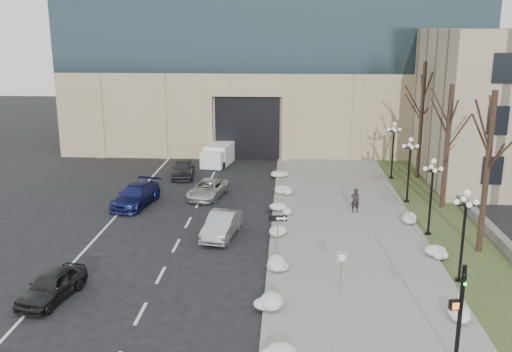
# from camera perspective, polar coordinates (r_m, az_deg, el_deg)

# --- Properties ---
(ground) EXTENTS (160.00, 160.00, 0.00)m
(ground) POSITION_cam_1_polar(r_m,az_deg,el_deg) (23.64, 3.31, -16.33)
(ground) COLOR black
(ground) RESTS_ON ground
(sidewalk) EXTENTS (9.00, 40.00, 0.12)m
(sidewalk) POSITION_cam_1_polar(r_m,az_deg,el_deg) (36.51, 8.90, -4.84)
(sidewalk) COLOR gray
(sidewalk) RESTS_ON ground
(curb) EXTENTS (0.30, 40.00, 0.14)m
(curb) POSITION_cam_1_polar(r_m,az_deg,el_deg) (36.34, 1.80, -4.74)
(curb) COLOR gray
(curb) RESTS_ON ground
(grass_strip) EXTENTS (4.00, 40.00, 0.10)m
(grass_strip) POSITION_cam_1_polar(r_m,az_deg,el_deg) (37.72, 18.81, -4.84)
(grass_strip) COLOR #3A4723
(grass_strip) RESTS_ON ground
(stone_wall) EXTENTS (0.50, 30.00, 0.70)m
(stone_wall) POSITION_cam_1_polar(r_m,az_deg,el_deg) (40.01, 20.88, -3.46)
(stone_wall) COLOR slate
(stone_wall) RESTS_ON ground
(car_a) EXTENTS (2.42, 4.27, 1.37)m
(car_a) POSITION_cam_1_polar(r_m,az_deg,el_deg) (28.21, -19.74, -10.26)
(car_a) COLOR black
(car_a) RESTS_ON ground
(car_b) EXTENTS (2.19, 4.59, 1.45)m
(car_b) POSITION_cam_1_polar(r_m,az_deg,el_deg) (34.14, -3.45, -4.90)
(car_b) COLOR #9DA0A4
(car_b) RESTS_ON ground
(car_c) EXTENTS (2.93, 5.40, 1.48)m
(car_c) POSITION_cam_1_polar(r_m,az_deg,el_deg) (40.71, -11.92, -1.91)
(car_c) COLOR navy
(car_c) RESTS_ON ground
(car_d) EXTENTS (2.97, 4.87, 1.26)m
(car_d) POSITION_cam_1_polar(r_m,az_deg,el_deg) (41.94, -4.84, -1.29)
(car_d) COLOR #BABABA
(car_d) RESTS_ON ground
(car_e) EXTENTS (2.29, 4.53, 1.48)m
(car_e) POSITION_cam_1_polar(r_m,az_deg,el_deg) (47.78, -7.34, 0.77)
(car_e) COLOR #2D2E33
(car_e) RESTS_ON ground
(pedestrian) EXTENTS (0.69, 0.54, 1.66)m
(pedestrian) POSITION_cam_1_polar(r_m,az_deg,el_deg) (38.59, 9.88, -2.40)
(pedestrian) COLOR black
(pedestrian) RESTS_ON sidewalk
(box_truck) EXTENTS (2.86, 5.94, 1.81)m
(box_truck) POSITION_cam_1_polar(r_m,az_deg,el_deg) (52.22, -3.66, 2.22)
(box_truck) COLOR white
(box_truck) RESTS_ON ground
(one_way_sign) EXTENTS (1.03, 0.29, 2.75)m
(one_way_sign) POSITION_cam_1_polar(r_m,az_deg,el_deg) (29.63, 2.52, -4.84)
(one_way_sign) COLOR slate
(one_way_sign) RESTS_ON ground
(keep_sign) EXTENTS (0.47, 0.07, 2.20)m
(keep_sign) POSITION_cam_1_polar(r_m,az_deg,el_deg) (26.73, 8.55, -8.72)
(keep_sign) COLOR slate
(keep_sign) RESTS_ON ground
(traffic_signal) EXTENTS (0.69, 0.92, 4.04)m
(traffic_signal) POSITION_cam_1_polar(r_m,az_deg,el_deg) (22.44, 19.62, -13.18)
(traffic_signal) COLOR black
(traffic_signal) RESTS_ON ground
(snow_clump_b) EXTENTS (1.10, 1.60, 0.36)m
(snow_clump_b) POSITION_cam_1_polar(r_m,az_deg,el_deg) (25.34, 1.31, -13.24)
(snow_clump_b) COLOR white
(snow_clump_b) RESTS_ON sidewalk
(snow_clump_c) EXTENTS (1.10, 1.60, 0.36)m
(snow_clump_c) POSITION_cam_1_polar(r_m,az_deg,el_deg) (29.71, 2.01, -8.85)
(snow_clump_c) COLOR white
(snow_clump_c) RESTS_ON sidewalk
(snow_clump_d) EXTENTS (1.10, 1.60, 0.36)m
(snow_clump_d) POSITION_cam_1_polar(r_m,az_deg,el_deg) (34.23, 2.46, -5.59)
(snow_clump_d) COLOR white
(snow_clump_d) RESTS_ON sidewalk
(snow_clump_e) EXTENTS (1.10, 1.60, 0.36)m
(snow_clump_e) POSITION_cam_1_polar(r_m,az_deg,el_deg) (38.19, 2.57, -3.40)
(snow_clump_e) COLOR white
(snow_clump_e) RESTS_ON sidewalk
(snow_clump_f) EXTENTS (1.10, 1.60, 0.36)m
(snow_clump_f) POSITION_cam_1_polar(r_m,az_deg,el_deg) (42.44, 2.72, -1.53)
(snow_clump_f) COLOR white
(snow_clump_f) RESTS_ON sidewalk
(snow_clump_g) EXTENTS (1.10, 1.60, 0.36)m
(snow_clump_g) POSITION_cam_1_polar(r_m,az_deg,el_deg) (47.33, 2.41, 0.20)
(snow_clump_g) COLOR white
(snow_clump_g) RESTS_ON sidewalk
(snow_clump_h) EXTENTS (1.10, 1.60, 0.36)m
(snow_clump_h) POSITION_cam_1_polar(r_m,az_deg,el_deg) (26.79, 19.75, -12.55)
(snow_clump_h) COLOR white
(snow_clump_h) RESTS_ON sidewalk
(snow_clump_i) EXTENTS (1.10, 1.60, 0.36)m
(snow_clump_i) POSITION_cam_1_polar(r_m,az_deg,el_deg) (32.61, 17.16, -7.33)
(snow_clump_i) COLOR white
(snow_clump_i) RESTS_ON sidewalk
(snow_clump_j) EXTENTS (1.10, 1.60, 0.36)m
(snow_clump_j) POSITION_cam_1_polar(r_m,az_deg,el_deg) (37.69, 15.30, -4.18)
(snow_clump_j) COLOR white
(snow_clump_j) RESTS_ON sidewalk
(lamppost_a) EXTENTS (1.18, 1.18, 4.76)m
(lamppost_a) POSITION_cam_1_polar(r_m,az_deg,el_deg) (29.03, 20.11, -4.49)
(lamppost_a) COLOR black
(lamppost_a) RESTS_ON ground
(lamppost_b) EXTENTS (1.18, 1.18, 4.76)m
(lamppost_b) POSITION_cam_1_polar(r_m,az_deg,el_deg) (35.02, 17.17, -1.01)
(lamppost_b) COLOR black
(lamppost_b) RESTS_ON ground
(lamppost_c) EXTENTS (1.18, 1.18, 4.76)m
(lamppost_c) POSITION_cam_1_polar(r_m,az_deg,el_deg) (41.16, 15.10, 1.44)
(lamppost_c) COLOR black
(lamppost_c) RESTS_ON ground
(lamppost_d) EXTENTS (1.18, 1.18, 4.76)m
(lamppost_d) POSITION_cam_1_polar(r_m,az_deg,el_deg) (47.40, 13.57, 3.26)
(lamppost_d) COLOR black
(lamppost_d) RESTS_ON ground
(tree_near) EXTENTS (3.20, 3.20, 9.00)m
(tree_near) POSITION_cam_1_polar(r_m,az_deg,el_deg) (32.68, 22.29, 2.41)
(tree_near) COLOR black
(tree_near) RESTS_ON ground
(tree_mid) EXTENTS (3.20, 3.20, 8.50)m
(tree_mid) POSITION_cam_1_polar(r_m,az_deg,el_deg) (40.25, 18.68, 4.42)
(tree_mid) COLOR black
(tree_mid) RESTS_ON ground
(tree_far) EXTENTS (3.20, 3.20, 9.50)m
(tree_far) POSITION_cam_1_polar(r_m,az_deg,el_deg) (47.83, 16.30, 6.92)
(tree_far) COLOR black
(tree_far) RESTS_ON ground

